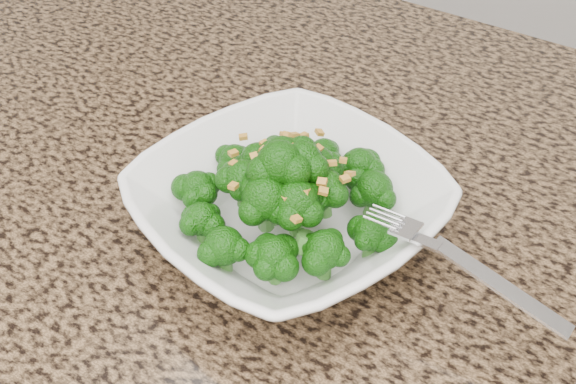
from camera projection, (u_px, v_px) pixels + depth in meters
The scene contains 5 objects.
granite_counter at pixel (216, 258), 0.65m from camera, with size 1.64×1.04×0.03m, color brown.
bowl at pixel (288, 208), 0.63m from camera, with size 0.25×0.25×0.06m, color white.
broccoli_pile at pixel (288, 150), 0.59m from camera, with size 0.22×0.22×0.07m, color #124E08, non-canonical shape.
garlic_topping at pixel (288, 113), 0.56m from camera, with size 0.13×0.13×0.01m, color gold, non-canonical shape.
fork at pixel (431, 244), 0.54m from camera, with size 0.19×0.03×0.01m, color silver, non-canonical shape.
Camera 1 is at (0.30, -0.04, 1.36)m, focal length 45.00 mm.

